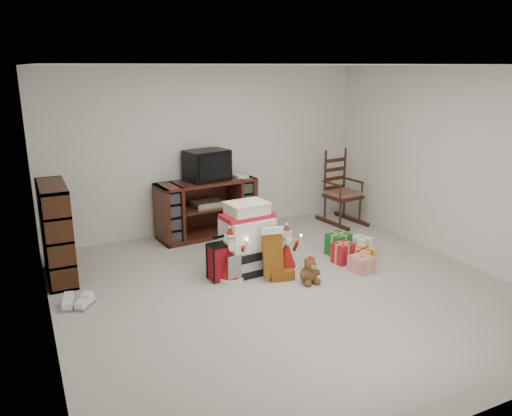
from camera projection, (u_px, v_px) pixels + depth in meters
The scene contains 13 objects.
room at pixel (288, 184), 5.43m from camera, with size 5.01×5.01×2.51m.
tv_stand at pixel (207, 208), 7.51m from camera, with size 1.53×0.68×0.85m.
bookshelf at pixel (56, 234), 5.95m from camera, with size 0.32×0.95×1.17m.
rocking_chair at pixel (341, 197), 8.16m from camera, with size 0.58×0.87×1.24m.
gift_pile at pixel (247, 242), 6.19m from camera, with size 0.74×0.57×0.87m.
red_suitcase at pixel (223, 261), 6.00m from camera, with size 0.36×0.21×0.53m.
stocking at pixel (273, 254), 5.94m from camera, with size 0.31×0.13×0.66m, color #0F730C, non-canonical shape.
teddy_bear at pixel (309, 272), 5.91m from camera, with size 0.21×0.19×0.32m.
santa_figurine at pixel (286, 252), 6.28m from camera, with size 0.29×0.28×0.60m.
mrs_claus_figurine at pixel (231, 260), 5.97m from camera, with size 0.33×0.31×0.67m.
sneaker_pair at pixel (77, 303), 5.34m from camera, with size 0.38×0.28×0.09m.
gift_cluster at pixel (351, 252), 6.59m from camera, with size 0.74×0.83×0.25m.
crt_television at pixel (207, 165), 7.37m from camera, with size 0.69×0.55×0.45m.
Camera 1 is at (-2.60, -4.62, 2.49)m, focal length 35.00 mm.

